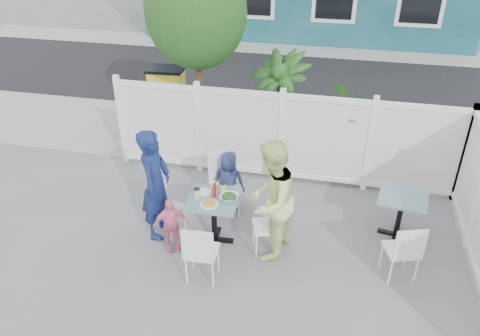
% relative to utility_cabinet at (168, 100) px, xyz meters
% --- Properties ---
extents(ground, '(80.00, 80.00, 0.00)m').
position_rel_utility_cabinet_xyz_m(ground, '(2.53, -4.00, -0.63)').
color(ground, slate).
extents(near_sidewalk, '(24.00, 2.60, 0.01)m').
position_rel_utility_cabinet_xyz_m(near_sidewalk, '(2.53, -0.20, -0.63)').
color(near_sidewalk, gray).
rests_on(near_sidewalk, ground).
extents(street, '(24.00, 5.00, 0.01)m').
position_rel_utility_cabinet_xyz_m(street, '(2.53, 3.50, -0.63)').
color(street, black).
rests_on(street, ground).
extents(far_sidewalk, '(24.00, 1.60, 0.01)m').
position_rel_utility_cabinet_xyz_m(far_sidewalk, '(2.53, 6.60, -0.63)').
color(far_sidewalk, gray).
rests_on(far_sidewalk, ground).
extents(fence_back, '(5.86, 0.08, 1.60)m').
position_rel_utility_cabinet_xyz_m(fence_back, '(2.63, -1.60, 0.15)').
color(fence_back, white).
rests_on(fence_back, ground).
extents(tree, '(1.80, 1.62, 3.59)m').
position_rel_utility_cabinet_xyz_m(tree, '(0.93, -0.70, 1.96)').
color(tree, '#382316').
rests_on(tree, ground).
extents(utility_cabinet, '(0.71, 0.53, 1.26)m').
position_rel_utility_cabinet_xyz_m(utility_cabinet, '(0.00, 0.00, 0.00)').
color(utility_cabinet, gold).
rests_on(utility_cabinet, ground).
extents(potted_shrub_a, '(1.59, 1.59, 2.05)m').
position_rel_utility_cabinet_xyz_m(potted_shrub_a, '(2.45, -0.90, 0.40)').
color(potted_shrub_a, '#123911').
rests_on(potted_shrub_a, ground).
extents(potted_shrub_b, '(1.36, 1.53, 1.57)m').
position_rel_utility_cabinet_xyz_m(potted_shrub_b, '(4.01, -1.00, 0.15)').
color(potted_shrub_b, '#123911').
rests_on(potted_shrub_b, ground).
extents(main_table, '(0.73, 0.73, 0.74)m').
position_rel_utility_cabinet_xyz_m(main_table, '(1.97, -3.52, -0.06)').
color(main_table, teal).
rests_on(main_table, ground).
extents(spare_table, '(0.76, 0.76, 0.70)m').
position_rel_utility_cabinet_xyz_m(spare_table, '(4.55, -2.81, -0.09)').
color(spare_table, teal).
rests_on(spare_table, ground).
extents(chair_left, '(0.48, 0.49, 0.87)m').
position_rel_utility_cabinet_xyz_m(chair_left, '(1.20, -3.45, -0.13)').
color(chair_left, white).
rests_on(chair_left, ground).
extents(chair_right, '(0.47, 0.48, 0.86)m').
position_rel_utility_cabinet_xyz_m(chair_right, '(2.81, -3.53, -0.13)').
color(chair_right, white).
rests_on(chair_right, ground).
extents(chair_back, '(0.57, 0.56, 0.97)m').
position_rel_utility_cabinet_xyz_m(chair_back, '(1.90, -2.70, -0.07)').
color(chair_back, white).
rests_on(chair_back, ground).
extents(chair_near, '(0.42, 0.41, 0.89)m').
position_rel_utility_cabinet_xyz_m(chair_near, '(2.03, -4.35, -0.12)').
color(chair_near, white).
rests_on(chair_near, ground).
extents(chair_spare, '(0.50, 0.49, 0.87)m').
position_rel_utility_cabinet_xyz_m(chair_spare, '(4.53, -3.75, -0.12)').
color(chair_spare, white).
rests_on(chair_spare, ground).
extents(man, '(0.42, 0.62, 1.68)m').
position_rel_utility_cabinet_xyz_m(man, '(1.13, -3.51, 0.21)').
color(man, navy).
rests_on(man, ground).
extents(woman, '(0.82, 0.96, 1.72)m').
position_rel_utility_cabinet_xyz_m(woman, '(2.78, -3.58, 0.23)').
color(woman, '#D8E940').
rests_on(woman, ground).
extents(boy, '(0.49, 0.32, 1.01)m').
position_rel_utility_cabinet_xyz_m(boy, '(1.99, -2.69, -0.13)').
color(boy, navy).
rests_on(boy, ground).
extents(toddler, '(0.53, 0.43, 0.84)m').
position_rel_utility_cabinet_xyz_m(toddler, '(1.43, -3.82, -0.21)').
color(toddler, pink).
rests_on(toddler, ground).
extents(plate_main, '(0.25, 0.25, 0.02)m').
position_rel_utility_cabinet_xyz_m(plate_main, '(1.96, -3.67, 0.11)').
color(plate_main, white).
rests_on(plate_main, main_table).
extents(plate_side, '(0.21, 0.21, 0.01)m').
position_rel_utility_cabinet_xyz_m(plate_side, '(1.80, -3.40, 0.11)').
color(plate_side, white).
rests_on(plate_side, main_table).
extents(salad_bowl, '(0.26, 0.26, 0.06)m').
position_rel_utility_cabinet_xyz_m(salad_bowl, '(2.19, -3.49, 0.14)').
color(salad_bowl, white).
rests_on(salad_bowl, main_table).
extents(coffee_cup_a, '(0.09, 0.09, 0.13)m').
position_rel_utility_cabinet_xyz_m(coffee_cup_a, '(1.75, -3.54, 0.17)').
color(coffee_cup_a, beige).
rests_on(coffee_cup_a, main_table).
extents(coffee_cup_b, '(0.09, 0.09, 0.13)m').
position_rel_utility_cabinet_xyz_m(coffee_cup_b, '(2.05, -3.32, 0.17)').
color(coffee_cup_b, beige).
rests_on(coffee_cup_b, main_table).
extents(ketchup_bottle, '(0.06, 0.06, 0.18)m').
position_rel_utility_cabinet_xyz_m(ketchup_bottle, '(1.98, -3.48, 0.20)').
color(ketchup_bottle, '#AC1507').
rests_on(ketchup_bottle, main_table).
extents(salt_shaker, '(0.03, 0.03, 0.07)m').
position_rel_utility_cabinet_xyz_m(salt_shaker, '(1.89, -3.29, 0.14)').
color(salt_shaker, white).
rests_on(salt_shaker, main_table).
extents(pepper_shaker, '(0.03, 0.03, 0.07)m').
position_rel_utility_cabinet_xyz_m(pepper_shaker, '(1.92, -3.24, 0.14)').
color(pepper_shaker, black).
rests_on(pepper_shaker, main_table).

